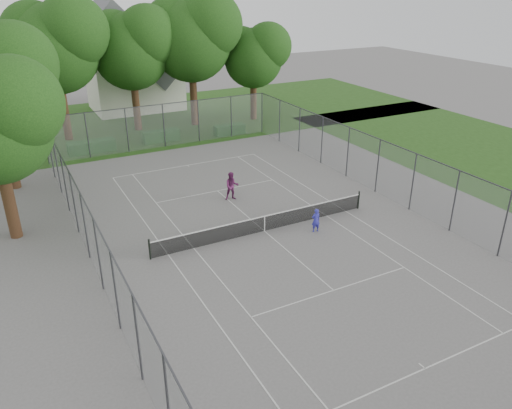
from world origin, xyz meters
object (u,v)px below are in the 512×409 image
tennis_net (265,223)px  woman_player (232,186)px  house (133,66)px  girl_player (316,220)px

tennis_net → woman_player: 4.76m
house → girl_player: size_ratio=8.09×
tennis_net → house: house is taller
house → girl_player: bearing=-88.4°
house → woman_player: 26.62m
tennis_net → girl_player: girl_player is taller
house → tennis_net: bearing=-92.9°
house → woman_player: (-1.28, -26.36, -3.49)m
woman_player → house: bearing=103.7°
house → woman_player: house is taller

